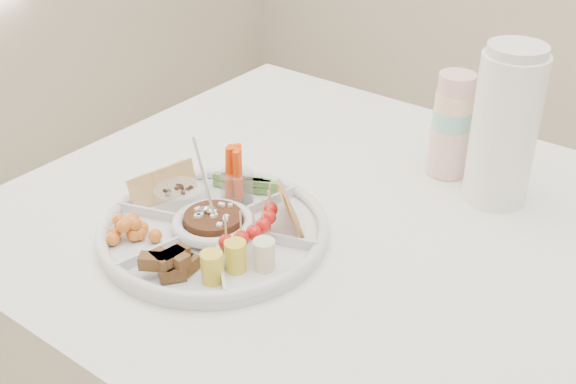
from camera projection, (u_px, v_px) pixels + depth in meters
The scene contains 10 objects.
party_tray at pixel (214, 227), 1.20m from camera, with size 0.38×0.38×0.04m, color silver.
bean_dip at pixel (213, 223), 1.20m from camera, with size 0.10×0.10×0.04m, color #5D3312.
tortillas at pixel (290, 208), 1.21m from camera, with size 0.11×0.11×0.07m, color #A27248, non-canonical shape.
carrot_cucumber at pixel (243, 169), 1.29m from camera, with size 0.12×0.12×0.11m, color #F44609, non-canonical shape.
pita_raisins at pixel (170, 186), 1.28m from camera, with size 0.12×0.12×0.06m, color tan, non-canonical shape.
cherries at pixel (134, 228), 1.18m from camera, with size 0.10×0.10×0.04m, color orange, non-canonical shape.
granola_chunks at pixel (177, 264), 1.09m from camera, with size 0.11×0.11×0.05m, color brown, non-canonical shape.
banana_tomato at pixel (262, 243), 1.10m from camera, with size 0.11×0.11×0.09m, color #F5EB94, non-canonical shape.
cup_stack at pixel (452, 123), 1.35m from camera, with size 0.08×0.08×0.21m, color white.
thermos at pixel (505, 124), 1.25m from camera, with size 0.11×0.11×0.30m, color white.
Camera 1 is at (0.39, -0.90, 1.45)m, focal length 45.00 mm.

